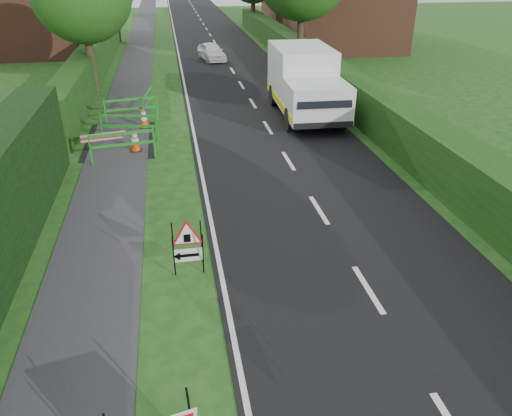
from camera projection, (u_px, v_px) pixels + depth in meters
ground at (254, 338)px, 8.76m from camera, size 120.00×120.00×0.00m
road_surface at (211, 37)px, 39.80m from camera, size 6.00×90.00×0.02m
footpath at (141, 39)px, 38.96m from camera, size 2.00×90.00×0.02m
hedge_west_far at (97, 76)px, 27.27m from camera, size 1.00×24.00×1.80m
hedge_east at (332, 94)px, 23.77m from camera, size 1.20×50.00×1.50m
house_west at (24, 7)px, 32.19m from camera, size 7.50×7.40×7.88m
house_east_a at (345, 4)px, 33.64m from camera, size 7.50×7.40×7.88m
triangle_sign at (186, 244)px, 10.13m from camera, size 0.75×0.75×1.09m
works_van at (305, 81)px, 20.11m from camera, size 2.48×5.85×2.63m
traffic_cone_0 at (322, 116)px, 19.26m from camera, size 0.38×0.38×0.79m
traffic_cone_1 at (317, 100)px, 21.39m from camera, size 0.38×0.38×0.79m
traffic_cone_2 at (310, 86)px, 23.53m from camera, size 0.38×0.38×0.79m
traffic_cone_3 at (135, 140)px, 16.82m from camera, size 0.38×0.38×0.79m
traffic_cone_4 at (144, 118)px, 19.07m from camera, size 0.38×0.38×0.79m
ped_barrier_0 at (122, 142)px, 15.93m from camera, size 2.09×0.65×1.00m
ped_barrier_1 at (129, 124)px, 17.63m from camera, size 2.09×0.78×1.00m
ped_barrier_2 at (131, 107)px, 19.59m from camera, size 2.09×0.68×1.00m
ped_barrier_3 at (148, 100)px, 20.42m from camera, size 0.69×2.09×1.00m
redwhite_plank at (105, 149)px, 17.16m from camera, size 1.47×0.37×0.25m
hatchback_car at (211, 52)px, 30.97m from camera, size 1.79×3.27×1.06m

